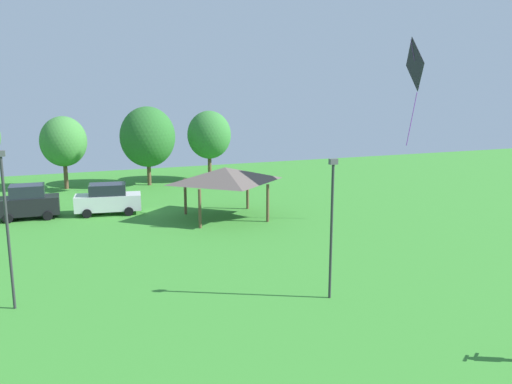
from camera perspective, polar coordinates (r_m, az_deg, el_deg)
kite_flying_5 at (r=37.47m, az=16.36°, el=12.53°), size 1.10×3.34×7.02m
parked_car_leftmost at (r=40.88m, az=-22.87°, el=-0.99°), size 4.15×2.12×2.40m
parked_car_second_from_left at (r=40.42m, az=-15.31°, el=-0.72°), size 4.81×2.43×2.23m
park_pavilion at (r=37.60m, az=-3.28°, el=1.83°), size 6.16×5.27×3.60m
light_post_0 at (r=24.44m, az=-24.75°, el=-2.91°), size 0.36×0.20×6.72m
light_post_1 at (r=23.61m, az=7.97°, el=-3.05°), size 0.36×0.20×6.23m
treeline_tree_2 at (r=50.74m, az=-19.61°, el=5.02°), size 4.02×4.02×6.45m
treeline_tree_3 at (r=50.50m, az=-11.34°, el=5.71°), size 4.99×4.99×7.22m
treeline_tree_4 at (r=52.11m, az=-4.95°, el=6.00°), size 4.15×4.15×6.70m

